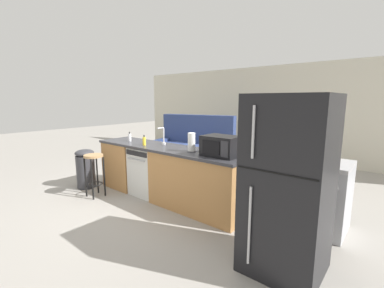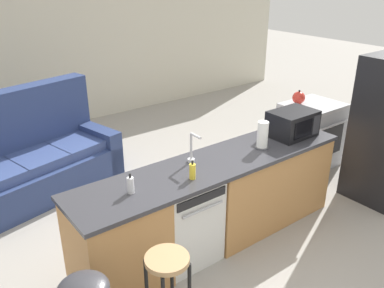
# 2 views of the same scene
# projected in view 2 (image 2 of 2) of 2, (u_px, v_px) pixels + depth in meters

# --- Properties ---
(ground_plane) EXTENTS (24.00, 24.00, 0.00)m
(ground_plane) POSITION_uv_depth(u_px,v_px,m) (202.00, 245.00, 4.14)
(ground_plane) COLOR gray
(wall_back) EXTENTS (10.00, 0.06, 2.60)m
(wall_back) POSITION_uv_depth(u_px,v_px,m) (62.00, 51.00, 6.84)
(wall_back) COLOR beige
(wall_back) RESTS_ON ground_plane
(kitchen_counter) EXTENTS (2.94, 0.66, 0.90)m
(kitchen_counter) POSITION_uv_depth(u_px,v_px,m) (221.00, 202.00, 4.10)
(kitchen_counter) COLOR #B77F47
(kitchen_counter) RESTS_ON ground_plane
(dishwasher) EXTENTS (0.58, 0.61, 0.84)m
(dishwasher) POSITION_uv_depth(u_px,v_px,m) (182.00, 219.00, 3.83)
(dishwasher) COLOR silver
(dishwasher) RESTS_ON ground_plane
(stove_range) EXTENTS (0.76, 0.68, 0.90)m
(stove_range) POSITION_uv_depth(u_px,v_px,m) (310.00, 135.00, 5.66)
(stove_range) COLOR #A8AAB2
(stove_range) RESTS_ON ground_plane
(microwave) EXTENTS (0.50, 0.37, 0.28)m
(microwave) POSITION_uv_depth(u_px,v_px,m) (293.00, 123.00, 4.40)
(microwave) COLOR black
(microwave) RESTS_ON kitchen_counter
(sink_faucet) EXTENTS (0.07, 0.18, 0.30)m
(sink_faucet) POSITION_uv_depth(u_px,v_px,m) (192.00, 150.00, 3.79)
(sink_faucet) COLOR silver
(sink_faucet) RESTS_ON kitchen_counter
(paper_towel_roll) EXTENTS (0.14, 0.14, 0.28)m
(paper_towel_roll) POSITION_uv_depth(u_px,v_px,m) (263.00, 135.00, 4.10)
(paper_towel_roll) COLOR #4C4C51
(paper_towel_roll) RESTS_ON kitchen_counter
(soap_bottle) EXTENTS (0.06, 0.06, 0.18)m
(soap_bottle) POSITION_uv_depth(u_px,v_px,m) (192.00, 171.00, 3.52)
(soap_bottle) COLOR yellow
(soap_bottle) RESTS_ON kitchen_counter
(dish_soap_bottle) EXTENTS (0.06, 0.06, 0.18)m
(dish_soap_bottle) POSITION_uv_depth(u_px,v_px,m) (131.00, 185.00, 3.30)
(dish_soap_bottle) COLOR silver
(dish_soap_bottle) RESTS_ON kitchen_counter
(kettle) EXTENTS (0.21, 0.17, 0.19)m
(kettle) POSITION_uv_depth(u_px,v_px,m) (299.00, 98.00, 5.44)
(kettle) COLOR red
(kettle) RESTS_ON stove_range
(bar_stool) EXTENTS (0.32, 0.32, 0.74)m
(bar_stool) POSITION_uv_depth(u_px,v_px,m) (168.00, 280.00, 2.92)
(bar_stool) COLOR tan
(bar_stool) RESTS_ON ground_plane
(couch) EXTENTS (2.15, 1.33, 1.27)m
(couch) POSITION_uv_depth(u_px,v_px,m) (31.00, 162.00, 5.00)
(couch) COLOR navy
(couch) RESTS_ON ground_plane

